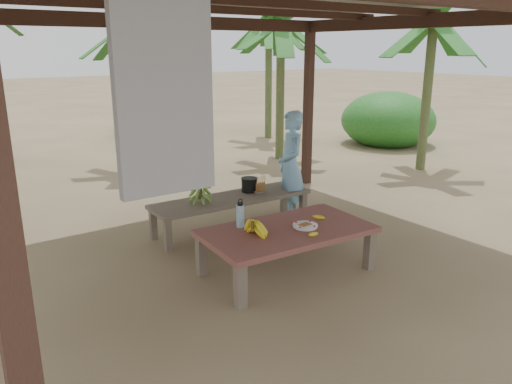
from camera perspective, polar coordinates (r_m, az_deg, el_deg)
ground at (r=5.77m, az=-0.26°, el=-7.96°), size 80.00×80.00×0.00m
pavilion at (r=5.27m, az=-0.33°, el=20.73°), size 6.60×5.60×2.95m
work_table at (r=5.38m, az=3.56°, el=-4.82°), size 1.87×1.12×0.50m
bench at (r=6.65m, az=-2.77°, el=-1.03°), size 2.22×0.69×0.45m
ripe_banana_bunch at (r=5.10m, az=-0.41°, el=-4.18°), size 0.30×0.26×0.18m
plate at (r=5.40m, az=5.64°, el=-3.87°), size 0.27×0.27×0.04m
loose_banana_front at (r=5.16m, az=6.57°, el=-4.82°), size 0.15×0.05×0.04m
loose_banana_side at (r=5.67m, az=7.21°, el=-2.87°), size 0.13×0.14×0.04m
water_flask at (r=5.35m, az=-1.81°, el=-2.66°), size 0.09×0.09×0.32m
green_banana_stalk at (r=6.38m, az=-6.41°, el=0.04°), size 0.27×0.27×0.30m
cooking_pot at (r=6.86m, az=-0.75°, el=0.80°), size 0.22×0.22×0.19m
skewer_rack at (r=6.78m, az=0.51°, el=0.85°), size 0.18×0.09×0.24m
woman at (r=6.98m, az=3.97°, el=2.97°), size 0.56×0.66×1.54m
banana_plant_ne at (r=10.82m, az=2.87°, el=17.59°), size 1.80×1.80×3.12m
banana_plant_n at (r=10.47m, az=-13.36°, el=17.43°), size 1.80×1.80×3.16m
banana_plant_e at (r=10.36m, az=19.56°, el=16.89°), size 1.80×1.80×3.14m
banana_plant_far at (r=13.49m, az=1.48°, el=18.21°), size 1.80×1.80×3.34m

